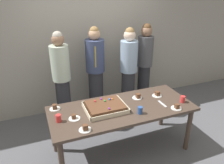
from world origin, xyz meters
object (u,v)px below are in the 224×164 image
object	(u,v)px
plated_slice_near_right	(74,118)
person_green_shirt_behind	(95,72)
sheet_cake	(105,107)
person_far_right_suit	(145,64)
plated_slice_far_right	(85,129)
plated_slice_near_left	(177,107)
cake_server_utensil	(162,104)
plated_slice_far_left	(157,95)
plated_slice_center_back	(55,108)
drink_cup_middle	(140,110)
person_serving_front	(128,71)
drink_cup_far_end	(58,118)
plated_slice_center_front	(138,97)
person_striped_tie_right	(62,80)
party_table	(122,112)
drink_cup_nearest	(183,99)

from	to	relation	value
plated_slice_near_right	person_green_shirt_behind	bearing A→B (deg)	60.37
sheet_cake	person_far_right_suit	world-z (taller)	person_far_right_suit
plated_slice_far_right	person_green_shirt_behind	size ratio (longest dim) A/B	0.09
sheet_cake	plated_slice_near_left	world-z (taller)	sheet_cake
plated_slice_far_right	cake_server_utensil	xyz separation A→B (m)	(1.22, 0.20, -0.02)
person_far_right_suit	plated_slice_far_left	bearing A→B (deg)	29.46
plated_slice_center_back	plated_slice_far_left	bearing A→B (deg)	-6.62
drink_cup_middle	person_serving_front	distance (m)	1.27
drink_cup_far_end	plated_slice_center_front	bearing A→B (deg)	8.79
drink_cup_far_end	person_striped_tie_right	xyz separation A→B (m)	(0.22, 1.00, 0.09)
party_table	plated_slice_near_left	distance (m)	0.77
plated_slice_center_back	cake_server_utensil	size ratio (longest dim) A/B	0.75
plated_slice_center_front	drink_cup_nearest	distance (m)	0.66
sheet_cake	plated_slice_far_left	xyz separation A→B (m)	(0.89, 0.08, -0.02)
party_table	plated_slice_far_right	size ratio (longest dim) A/B	13.71
party_table	plated_slice_center_back	world-z (taller)	plated_slice_center_back
drink_cup_middle	drink_cup_far_end	world-z (taller)	same
drink_cup_far_end	person_serving_front	size ratio (longest dim) A/B	0.06
plated_slice_near_right	person_striped_tie_right	xyz separation A→B (m)	(0.03, 1.01, 0.12)
plated_slice_near_left	person_green_shirt_behind	size ratio (longest dim) A/B	0.09
plated_slice_center_back	person_serving_front	size ratio (longest dim) A/B	0.09
plated_slice_center_back	drink_cup_far_end	bearing A→B (deg)	-89.64
sheet_cake	person_serving_front	size ratio (longest dim) A/B	0.33
drink_cup_far_end	cake_server_utensil	distance (m)	1.49
plated_slice_near_right	drink_cup_nearest	distance (m)	1.60
drink_cup_nearest	drink_cup_far_end	size ratio (longest dim) A/B	1.00
plated_slice_near_left	person_green_shirt_behind	bearing A→B (deg)	116.83
party_table	drink_cup_nearest	world-z (taller)	drink_cup_nearest
plated_slice_far_right	cake_server_utensil	size ratio (longest dim) A/B	0.75
drink_cup_nearest	drink_cup_middle	bearing A→B (deg)	-176.54
cake_server_utensil	plated_slice_center_front	bearing A→B (deg)	130.69
plated_slice_center_front	plated_slice_center_back	world-z (taller)	same
drink_cup_middle	drink_cup_far_end	xyz separation A→B (m)	(-1.05, 0.21, 0.00)
sheet_cake	plated_slice_near_right	distance (m)	0.47
person_far_right_suit	plated_slice_center_back	bearing A→B (deg)	-17.64
sheet_cake	drink_cup_nearest	distance (m)	1.16
sheet_cake	person_striped_tie_right	size ratio (longest dim) A/B	0.33
drink_cup_middle	person_green_shirt_behind	xyz separation A→B (m)	(-0.19, 1.37, 0.09)
sheet_cake	plated_slice_center_back	world-z (taller)	sheet_cake
plated_slice_far_right	person_striped_tie_right	bearing A→B (deg)	91.98
plated_slice_far_right	plated_slice_center_back	distance (m)	0.68
person_green_shirt_behind	person_striped_tie_right	bearing A→B (deg)	-65.57
plated_slice_center_front	drink_cup_nearest	size ratio (longest dim) A/B	1.50
plated_slice_center_front	person_green_shirt_behind	bearing A→B (deg)	110.76
plated_slice_near_left	drink_cup_middle	world-z (taller)	drink_cup_middle
sheet_cake	plated_slice_center_front	size ratio (longest dim) A/B	3.77
plated_slice_center_back	person_striped_tie_right	xyz separation A→B (m)	(0.22, 0.68, 0.12)
plated_slice_center_back	sheet_cake	bearing A→B (deg)	-21.49
drink_cup_far_end	person_far_right_suit	world-z (taller)	person_far_right_suit
party_table	plated_slice_far_right	bearing A→B (deg)	-152.54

